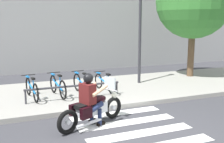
# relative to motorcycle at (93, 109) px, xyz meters

# --- Properties ---
(ground_plane) EXTENTS (48.00, 48.00, 0.00)m
(ground_plane) POSITION_rel_motorcycle_xyz_m (0.92, -0.96, -0.45)
(ground_plane) COLOR #38383D
(sidewalk) EXTENTS (24.00, 4.40, 0.15)m
(sidewalk) POSITION_rel_motorcycle_xyz_m (0.92, 3.16, -0.38)
(sidewalk) COLOR gray
(sidewalk) RESTS_ON ground
(crosswalk_stripe_2) EXTENTS (2.80, 0.40, 0.01)m
(crosswalk_stripe_2) POSITION_rel_motorcycle_xyz_m (0.95, -0.96, -0.45)
(crosswalk_stripe_2) COLOR white
(crosswalk_stripe_2) RESTS_ON ground
(crosswalk_stripe_3) EXTENTS (2.80, 0.40, 0.01)m
(crosswalk_stripe_3) POSITION_rel_motorcycle_xyz_m (0.95, -0.16, -0.45)
(crosswalk_stripe_3) COLOR white
(crosswalk_stripe_3) RESTS_ON ground
(crosswalk_stripe_4) EXTENTS (2.80, 0.40, 0.01)m
(crosswalk_stripe_4) POSITION_rel_motorcycle_xyz_m (0.95, 0.64, -0.45)
(crosswalk_stripe_4) COLOR white
(crosswalk_stripe_4) RESTS_ON ground
(motorcycle) EXTENTS (2.07, 1.04, 1.21)m
(motorcycle) POSITION_rel_motorcycle_xyz_m (0.00, 0.00, 0.00)
(motorcycle) COLOR black
(motorcycle) RESTS_ON ground
(rider) EXTENTS (0.75, 0.69, 1.43)m
(rider) POSITION_rel_motorcycle_xyz_m (-0.07, -0.03, 0.36)
(rider) COLOR #591919
(rider) RESTS_ON ground
(bicycle_0) EXTENTS (0.48, 1.71, 0.77)m
(bicycle_0) POSITION_rel_motorcycle_xyz_m (-1.27, 2.71, 0.05)
(bicycle_0) COLOR black
(bicycle_0) RESTS_ON sidewalk
(bicycle_1) EXTENTS (0.48, 1.70, 0.80)m
(bicycle_1) POSITION_rel_motorcycle_xyz_m (-0.39, 2.71, 0.06)
(bicycle_1) COLOR black
(bicycle_1) RESTS_ON sidewalk
(bicycle_2) EXTENTS (0.48, 1.63, 0.81)m
(bicycle_2) POSITION_rel_motorcycle_xyz_m (0.49, 2.70, 0.06)
(bicycle_2) COLOR black
(bicycle_2) RESTS_ON sidewalk
(bicycle_3) EXTENTS (0.48, 1.65, 0.72)m
(bicycle_3) POSITION_rel_motorcycle_xyz_m (1.37, 2.71, 0.03)
(bicycle_3) COLOR black
(bicycle_3) RESTS_ON sidewalk
(bike_rack) EXTENTS (3.24, 0.07, 0.49)m
(bike_rack) POSITION_rel_motorcycle_xyz_m (0.05, 2.15, 0.11)
(bike_rack) COLOR #333338
(bike_rack) RESTS_ON sidewalk
(street_lamp) EXTENTS (0.28, 0.28, 4.65)m
(street_lamp) POSITION_rel_motorcycle_xyz_m (3.27, 3.56, 2.34)
(street_lamp) COLOR #2D2D33
(street_lamp) RESTS_ON ground
(tree_near_rack) EXTENTS (3.49, 3.49, 5.44)m
(tree_near_rack) POSITION_rel_motorcycle_xyz_m (6.27, 3.96, 3.23)
(tree_near_rack) COLOR brown
(tree_near_rack) RESTS_ON ground
(building_backdrop) EXTENTS (24.00, 1.20, 7.26)m
(building_backdrop) POSITION_rel_motorcycle_xyz_m (0.92, 8.86, 3.17)
(building_backdrop) COLOR #969696
(building_backdrop) RESTS_ON ground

